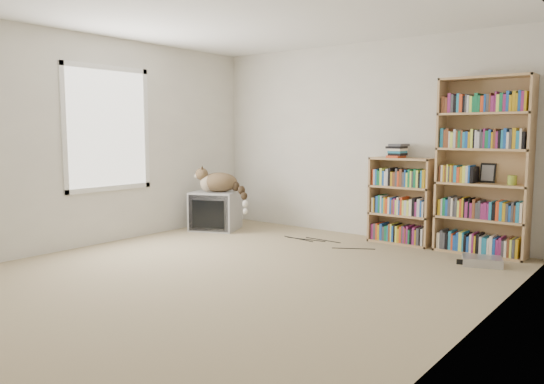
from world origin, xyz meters
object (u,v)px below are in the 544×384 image
Objects in this scene: bookcase_tall at (483,172)px; crt_tv at (216,211)px; bookcase_short at (402,204)px; cat at (223,185)px; dvd_player at (482,261)px.

crt_tv is at bearing -167.43° from bookcase_tall.
bookcase_short reaches higher than crt_tv.
bookcase_short is (-0.95, -0.00, -0.44)m from bookcase_tall.
bookcase_tall is 1.04m from bookcase_short.
bookcase_tall is at bearing -30.40° from cat.
dvd_player is (1.13, -0.52, -0.44)m from bookcase_short.
bookcase_short is at bearing -6.32° from crt_tv.
bookcase_tall reaches higher than crt_tv.
dvd_player is at bearing -19.82° from crt_tv.
cat is at bearing 163.70° from dvd_player.
bookcase_tall reaches higher than dvd_player.
crt_tv is at bearing 137.08° from cat.
crt_tv is 2.56m from bookcase_short.
bookcase_short is 2.76× the size of dvd_player.
crt_tv is 3.58m from dvd_player.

